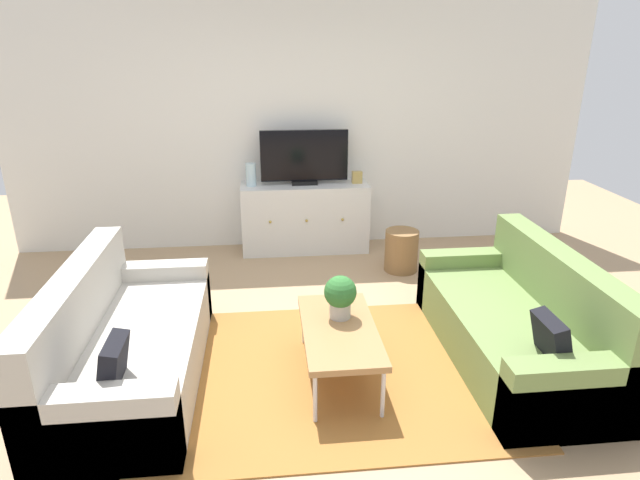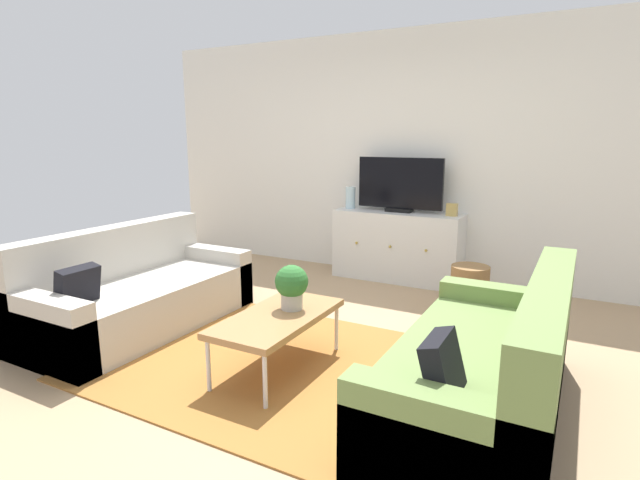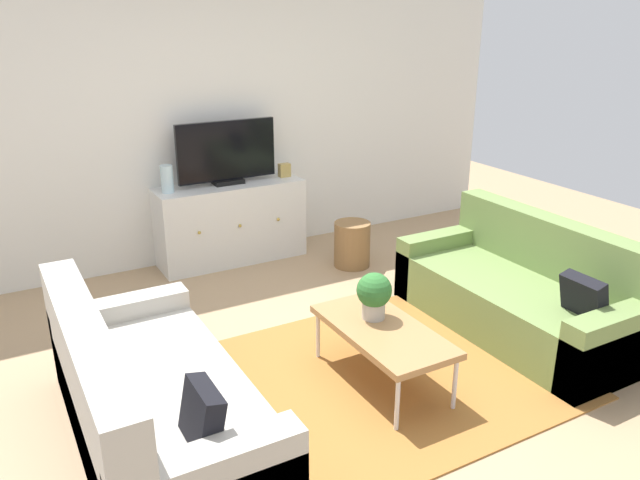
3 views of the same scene
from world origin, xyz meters
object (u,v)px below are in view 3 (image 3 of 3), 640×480
object	(u,v)px
tv_console	(231,223)
wicker_basket	(352,244)
couch_left_side	(143,405)
glass_vase	(167,179)
mantel_clock	(284,170)
coffee_table	(383,332)
flat_screen_tv	(227,153)
couch_right_side	(525,295)
potted_plant	(374,294)

from	to	relation	value
tv_console	wicker_basket	distance (m)	1.18
couch_left_side	glass_vase	size ratio (longest dim) A/B	7.60
mantel_clock	coffee_table	bearing A→B (deg)	-102.15
flat_screen_tv	mantel_clock	world-z (taller)	flat_screen_tv
wicker_basket	couch_right_side	bearing A→B (deg)	-73.86
potted_plant	flat_screen_tv	distance (m)	2.41
tv_console	glass_vase	bearing A→B (deg)	180.00
tv_console	couch_right_side	bearing A→B (deg)	-59.03
flat_screen_tv	wicker_basket	bearing A→B (deg)	-37.10
potted_plant	tv_console	size ratio (longest dim) A/B	0.22
glass_vase	mantel_clock	bearing A→B (deg)	0.00
couch_left_side	mantel_clock	world-z (taller)	mantel_clock
couch_right_side	coffee_table	distance (m)	1.39
tv_console	flat_screen_tv	size ratio (longest dim) A/B	1.48
potted_plant	coffee_table	bearing A→B (deg)	-99.49
glass_vase	mantel_clock	world-z (taller)	glass_vase
coffee_table	tv_console	size ratio (longest dim) A/B	0.72
flat_screen_tv	glass_vase	bearing A→B (deg)	-178.02
coffee_table	mantel_clock	size ratio (longest dim) A/B	7.75
flat_screen_tv	wicker_basket	size ratio (longest dim) A/B	2.20
glass_vase	wicker_basket	distance (m)	1.79
coffee_table	flat_screen_tv	xyz separation A→B (m)	(-0.04, 2.50, 0.69)
couch_left_side	glass_vase	xyz separation A→B (m)	(0.88, 2.37, 0.61)
couch_right_side	potted_plant	bearing A→B (deg)	178.41
couch_left_side	coffee_table	xyz separation A→B (m)	(1.50, -0.11, 0.10)
couch_left_side	mantel_clock	bearing A→B (deg)	49.41
tv_console	flat_screen_tv	distance (m)	0.67
couch_left_side	glass_vase	distance (m)	2.61
couch_left_side	tv_console	bearing A→B (deg)	58.48
couch_left_side	wicker_basket	distance (m)	2.93
coffee_table	flat_screen_tv	distance (m)	2.59
couch_left_side	mantel_clock	size ratio (longest dim) A/B	14.41
couch_left_side	potted_plant	world-z (taller)	couch_left_side
couch_right_side	wicker_basket	bearing A→B (deg)	106.14
flat_screen_tv	mantel_clock	bearing A→B (deg)	-1.98
wicker_basket	couch_left_side	bearing A→B (deg)	-144.85
couch_left_side	potted_plant	size ratio (longest dim) A/B	6.02
couch_left_side	flat_screen_tv	bearing A→B (deg)	58.70
couch_right_side	mantel_clock	world-z (taller)	mantel_clock
couch_left_side	glass_vase	bearing A→B (deg)	69.71
couch_right_side	tv_console	size ratio (longest dim) A/B	1.34
couch_right_side	glass_vase	bearing A→B (deg)	130.15
potted_plant	tv_console	xyz separation A→B (m)	(-0.07, 2.34, -0.19)
couch_left_side	potted_plant	distance (m)	1.55
potted_plant	glass_vase	xyz separation A→B (m)	(-0.65, 2.34, 0.31)
couch_left_side	glass_vase	world-z (taller)	glass_vase
tv_console	wicker_basket	world-z (taller)	tv_console
tv_console	glass_vase	world-z (taller)	glass_vase
potted_plant	tv_console	bearing A→B (deg)	91.67
flat_screen_tv	glass_vase	world-z (taller)	flat_screen_tv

